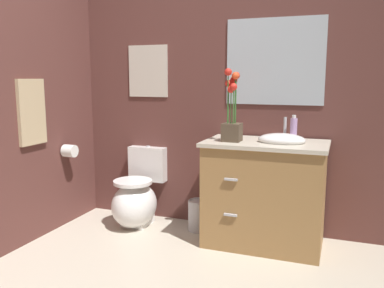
% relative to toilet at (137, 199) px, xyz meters
% --- Properties ---
extents(wall_back, '(3.96, 0.05, 2.50)m').
position_rel_toilet_xyz_m(wall_back, '(0.85, 0.30, 1.01)').
color(wall_back, brown).
rests_on(wall_back, ground_plane).
extents(toilet, '(0.38, 0.59, 0.69)m').
position_rel_toilet_xyz_m(toilet, '(0.00, 0.00, 0.00)').
color(toilet, white).
rests_on(toilet, ground_plane).
extents(vanity_cabinet, '(0.94, 0.56, 1.01)m').
position_rel_toilet_xyz_m(vanity_cabinet, '(1.15, -0.03, 0.19)').
color(vanity_cabinet, '#9E7242').
rests_on(vanity_cabinet, ground_plane).
extents(flower_vase, '(0.14, 0.14, 0.56)m').
position_rel_toilet_xyz_m(flower_vase, '(0.90, -0.10, 0.79)').
color(flower_vase, '#4C3D2D').
rests_on(flower_vase, vanity_cabinet).
extents(soap_bottle, '(0.05, 0.05, 0.20)m').
position_rel_toilet_xyz_m(soap_bottle, '(1.35, 0.08, 0.68)').
color(soap_bottle, '#B28CBF').
rests_on(soap_bottle, vanity_cabinet).
extents(trash_bin, '(0.18, 0.18, 0.27)m').
position_rel_toilet_xyz_m(trash_bin, '(0.57, 0.07, -0.11)').
color(trash_bin, '#B7B7BC').
rests_on(trash_bin, ground_plane).
extents(wall_poster, '(0.39, 0.01, 0.47)m').
position_rel_toilet_xyz_m(wall_poster, '(0.00, 0.27, 1.14)').
color(wall_poster, beige).
extents(wall_mirror, '(0.80, 0.01, 0.70)m').
position_rel_toilet_xyz_m(wall_mirror, '(1.15, 0.27, 1.21)').
color(wall_mirror, '#B2BCC6').
extents(hanging_towel, '(0.03, 0.28, 0.52)m').
position_rel_toilet_xyz_m(hanging_towel, '(-0.61, -0.57, 0.81)').
color(hanging_towel, tan).
extents(toilet_paper_roll, '(0.11, 0.11, 0.11)m').
position_rel_toilet_xyz_m(toilet_paper_roll, '(-0.55, -0.20, 0.44)').
color(toilet_paper_roll, white).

